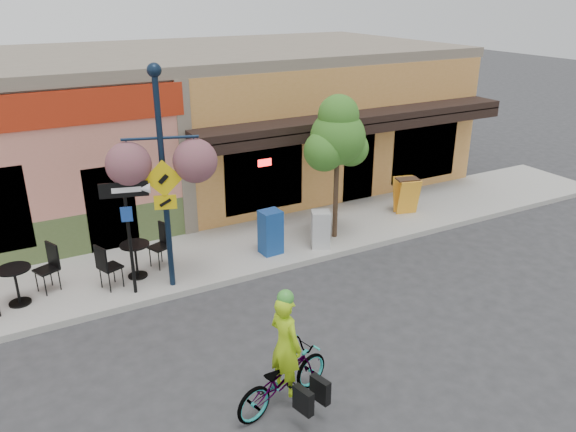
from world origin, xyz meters
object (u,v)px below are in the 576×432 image
object	(u,v)px
building	(174,122)
cyclist_rider	(286,358)
lamp_post	(164,182)
street_tree	(337,168)
newspaper_box_blue	(271,232)
bicycle	(283,378)
one_way_sign	(130,239)
newspaper_box_grey	(320,229)

from	to	relation	value
building	cyclist_rider	size ratio (longest dim) A/B	10.67
lamp_post	street_tree	bearing A→B (deg)	23.67
lamp_post	newspaper_box_blue	distance (m)	3.25
bicycle	lamp_post	size ratio (longest dim) A/B	0.39
building	cyclist_rider	world-z (taller)	building
one_way_sign	newspaper_box_grey	world-z (taller)	one_way_sign
building	street_tree	xyz separation A→B (m)	(2.24, -6.13, -0.21)
building	one_way_sign	distance (m)	7.32
cyclist_rider	bicycle	bearing A→B (deg)	75.78
building	bicycle	xyz separation A→B (m)	(-1.92, -11.01, -1.76)
lamp_post	newspaper_box_grey	size ratio (longest dim) A/B	4.98
newspaper_box_grey	street_tree	xyz separation A→B (m)	(0.68, 0.38, 1.41)
cyclist_rider	newspaper_box_grey	world-z (taller)	cyclist_rider
bicycle	lamp_post	xyz separation A→B (m)	(-0.42, 4.40, 2.06)
street_tree	newspaper_box_blue	bearing A→B (deg)	-177.60
one_way_sign	newspaper_box_blue	size ratio (longest dim) A/B	2.27
building	newspaper_box_blue	world-z (taller)	building
newspaper_box_blue	street_tree	xyz separation A→B (m)	(1.93, 0.08, 1.34)
building	lamp_post	world-z (taller)	lamp_post
lamp_post	one_way_sign	xyz separation A→B (m)	(-0.81, 0.04, -1.14)
cyclist_rider	newspaper_box_blue	world-z (taller)	cyclist_rider
bicycle	cyclist_rider	size ratio (longest dim) A/B	1.09
cyclist_rider	building	bearing A→B (deg)	-23.85
cyclist_rider	newspaper_box_grey	bearing A→B (deg)	-51.53
one_way_sign	cyclist_rider	bearing A→B (deg)	-58.58
lamp_post	bicycle	bearing A→B (deg)	-66.88
cyclist_rider	street_tree	world-z (taller)	street_tree
building	one_way_sign	xyz separation A→B (m)	(-3.14, -6.56, -0.84)
newspaper_box_blue	cyclist_rider	bearing A→B (deg)	-118.08
one_way_sign	newspaper_box_grey	size ratio (longest dim) A/B	2.62
cyclist_rider	lamp_post	world-z (taller)	lamp_post
cyclist_rider	street_tree	size ratio (longest dim) A/B	0.45
bicycle	newspaper_box_grey	distance (m)	5.69
bicycle	newspaper_box_grey	size ratio (longest dim) A/B	1.93
cyclist_rider	newspaper_box_blue	distance (m)	5.27
lamp_post	one_way_sign	size ratio (longest dim) A/B	1.90
lamp_post	street_tree	world-z (taller)	lamp_post
one_way_sign	newspaper_box_grey	xyz separation A→B (m)	(4.70, 0.05, -0.78)
bicycle	newspaper_box_blue	xyz separation A→B (m)	(2.23, 4.80, 0.22)
building	cyclist_rider	bearing A→B (deg)	-99.63
lamp_post	one_way_sign	bearing A→B (deg)	-165.41
building	one_way_sign	size ratio (longest dim) A/B	7.22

